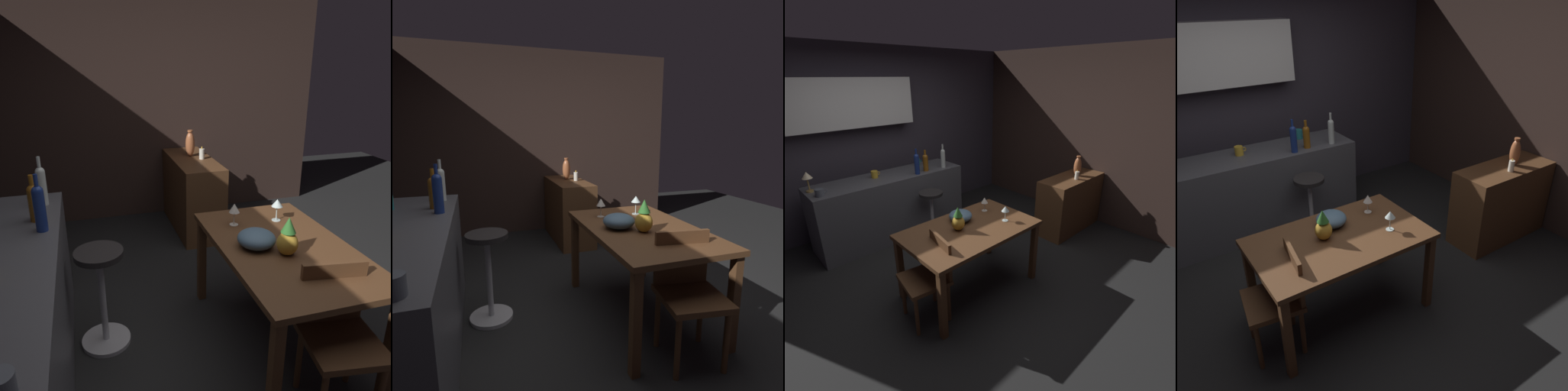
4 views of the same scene
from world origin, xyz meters
The scene contains 17 objects.
ground_plane centered at (0.00, 0.00, 0.00)m, with size 9.00×9.00×0.00m, color black.
wall_side_right centered at (2.55, 0.30, 1.30)m, with size 0.10×4.40×2.60m, color #33231E.
dining_table centered at (-0.08, -0.21, 0.65)m, with size 1.36×0.83×0.74m.
kitchen_counter centered at (-0.11, 1.48, 0.45)m, with size 2.10×0.60×0.90m, color #4C4C51.
sideboard_cabinet centered at (1.93, -0.16, 0.41)m, with size 1.10×0.44×0.82m, color #56351E.
chair_near_window centered at (-0.62, -0.26, 0.47)m, with size 0.46×0.46×0.83m.
bar_stool centered at (0.23, 0.96, 0.38)m, with size 0.34×0.34×0.71m.
wine_glass_left centered at (0.30, -0.35, 0.87)m, with size 0.08×0.08×0.17m.
wine_glass_right centered at (0.31, -0.01, 0.87)m, with size 0.08×0.08×0.16m.
pineapple_centerpiece centered at (-0.19, -0.16, 0.85)m, with size 0.13×0.13×0.25m.
fruit_bowl centered at (-0.05, -0.02, 0.80)m, with size 0.25×0.25×0.12m, color slate.
wine_bottle_cobalt centered at (0.23, 1.27, 1.06)m, with size 0.07×0.07×0.36m.
wine_bottle_clear centered at (0.70, 1.29, 1.05)m, with size 0.07×0.07×0.35m.
wine_bottle_amber centered at (0.41, 1.32, 1.04)m, with size 0.07×0.07×0.31m.
cup_slate centered at (-1.04, 1.31, 0.94)m, with size 0.13×0.10×0.09m.
pillar_candle_tall centered at (1.89, -0.26, 0.88)m, with size 0.06×0.06×0.14m.
vase_copper centered at (2.04, -0.17, 0.96)m, with size 0.10×0.10×0.29m.
Camera 2 is at (-2.30, 1.00, 1.50)m, focal length 30.22 mm.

